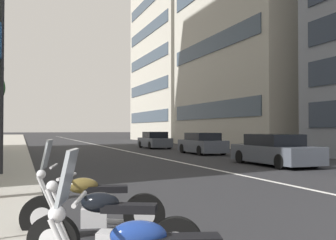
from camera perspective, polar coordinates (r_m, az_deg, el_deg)
The scene contains 8 objects.
lane_centre_stripe at distance 38.79m, azimuth -9.51°, elevation -3.70°, with size 110.00×0.16×0.01m, color silver.
motorcycle_second_in_row at distance 4.86m, azimuth -8.06°, elevation -15.88°, with size 1.04×1.93×1.09m.
motorcycle_far_end_row at distance 6.22m, azimuth -11.00°, elevation -12.36°, with size 0.72×2.13×1.48m.
car_approaching_light at distance 18.44m, azimuth 15.11°, elevation -4.30°, with size 4.70×1.90×1.40m.
car_far_down_avenue at distance 26.04m, azimuth 4.95°, elevation -3.44°, with size 4.19×1.83×1.39m.
car_following_behind at distance 33.58m, azimuth -1.95°, elevation -2.99°, with size 4.31×1.85×1.40m.
street_lamp_with_banners at distance 14.59m, azimuth -21.44°, elevation 11.73°, with size 1.26×2.49×7.90m.
office_tower_far_left_down_avenue at distance 61.10m, azimuth 6.99°, elevation 16.84°, with size 18.09×21.25×41.31m.
Camera 1 is at (-3.05, 7.32, 1.64)m, focal length 42.27 mm.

